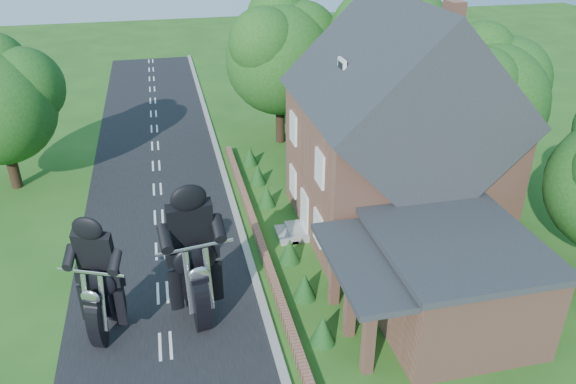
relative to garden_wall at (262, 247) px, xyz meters
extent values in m
plane|color=#225016|center=(-4.30, -5.00, -0.20)|extent=(120.00, 120.00, 0.00)
cube|color=black|center=(-4.30, -5.00, -0.19)|extent=(7.00, 80.00, 0.02)
cube|color=gray|center=(-0.65, -5.00, -0.14)|extent=(0.30, 80.00, 0.12)
cube|color=#98624D|center=(0.00, 0.00, 0.00)|extent=(0.30, 22.00, 0.40)
cube|color=#98624D|center=(6.20, 1.00, 2.80)|extent=(8.00, 8.00, 6.00)
cube|color=#25282C|center=(6.20, 1.00, 5.80)|extent=(8.48, 8.64, 8.48)
cube|color=#98624D|center=(8.20, 1.00, 9.00)|extent=(0.60, 0.90, 1.60)
cube|color=white|center=(3.60, 1.00, 7.30)|extent=(0.12, 0.80, 0.90)
cube|color=black|center=(3.54, 1.00, 7.30)|extent=(0.04, 0.55, 0.65)
cube|color=white|center=(2.14, 1.00, 0.85)|extent=(0.10, 1.10, 2.10)
cube|color=gray|center=(1.80, 1.00, -0.05)|extent=(0.80, 1.60, 0.30)
cube|color=gray|center=(1.30, 1.00, -0.12)|extent=(0.80, 1.60, 0.15)
cube|color=white|center=(2.14, -1.20, 1.40)|extent=(0.10, 1.10, 1.40)
cube|color=black|center=(2.12, -1.20, 1.40)|extent=(0.04, 0.92, 1.22)
cube|color=white|center=(2.14, 3.20, 1.40)|extent=(0.10, 1.10, 1.40)
cube|color=black|center=(2.12, 3.20, 1.40)|extent=(0.04, 0.92, 1.22)
cube|color=white|center=(2.14, -1.20, 4.10)|extent=(0.10, 1.10, 1.40)
cube|color=black|center=(2.12, -1.20, 4.10)|extent=(0.04, 0.92, 1.22)
cube|color=white|center=(2.14, 3.20, 4.10)|extent=(0.10, 1.10, 1.40)
cube|color=black|center=(2.12, 3.20, 4.10)|extent=(0.04, 0.92, 1.22)
cube|color=#98624D|center=(5.70, -5.80, 1.40)|extent=(5.00, 5.60, 3.20)
cube|color=#25282C|center=(5.70, -5.80, 3.12)|extent=(5.30, 5.94, 0.24)
cube|color=#25282C|center=(2.60, -5.80, 2.75)|extent=(2.60, 5.32, 0.22)
cube|color=#98624D|center=(2.00, -7.60, 1.20)|extent=(0.35, 0.35, 2.80)
cube|color=#98624D|center=(2.00, -5.80, 1.20)|extent=(0.35, 0.35, 2.80)
cube|color=#98624D|center=(2.00, -4.00, 1.20)|extent=(0.35, 0.35, 2.80)
cylinder|color=black|center=(12.20, 3.50, 1.30)|extent=(0.56, 0.56, 3.00)
sphere|color=#184513|center=(12.20, 3.50, 4.45)|extent=(6.00, 6.00, 6.00)
sphere|color=#184513|center=(13.55, 4.10, 5.35)|extent=(4.32, 4.32, 4.32)
sphere|color=#184513|center=(11.15, 2.60, 5.65)|extent=(3.72, 3.72, 3.72)
sphere|color=#184513|center=(12.30, 4.70, 6.55)|extent=(3.30, 3.30, 3.30)
cylinder|color=black|center=(9.70, 11.00, 1.60)|extent=(0.56, 0.56, 3.60)
sphere|color=#184513|center=(9.70, 11.00, 5.38)|extent=(7.20, 7.20, 7.20)
sphere|color=#184513|center=(11.32, 11.72, 6.46)|extent=(5.18, 5.18, 5.18)
sphere|color=#184513|center=(8.44, 9.92, 6.82)|extent=(4.46, 4.46, 4.46)
sphere|color=#184513|center=(9.80, 12.44, 7.90)|extent=(3.96, 3.96, 3.96)
cylinder|color=black|center=(3.70, 12.00, 1.50)|extent=(0.56, 0.56, 3.40)
sphere|color=#184513|center=(3.70, 12.00, 4.96)|extent=(6.40, 6.40, 6.40)
sphere|color=#184513|center=(5.14, 12.64, 5.92)|extent=(4.61, 4.61, 4.61)
sphere|color=#184513|center=(2.58, 11.04, 6.24)|extent=(3.97, 3.97, 3.97)
sphere|color=#184513|center=(3.80, 13.28, 7.20)|extent=(3.52, 3.52, 3.52)
cylinder|color=black|center=(-11.30, 9.00, 1.20)|extent=(0.56, 0.56, 2.80)
sphere|color=#184513|center=(-11.30, 9.00, 4.14)|extent=(5.60, 5.60, 5.60)
sphere|color=#184513|center=(-10.04, 9.56, 4.98)|extent=(4.03, 4.03, 4.03)
sphere|color=#184513|center=(-11.20, 10.12, 6.10)|extent=(3.08, 3.08, 3.08)
cone|color=#133C14|center=(1.00, -6.00, 0.35)|extent=(0.90, 0.90, 1.10)
cone|color=#133C14|center=(1.00, -3.50, 0.35)|extent=(0.90, 0.90, 1.10)
cone|color=#133C14|center=(1.00, -1.00, 0.35)|extent=(0.90, 0.90, 1.10)
cone|color=#133C14|center=(1.00, 4.00, 0.35)|extent=(0.90, 0.90, 1.10)
cone|color=#133C14|center=(1.00, 6.50, 0.35)|extent=(0.90, 0.90, 1.10)
cone|color=#133C14|center=(1.00, 9.00, 0.35)|extent=(0.90, 0.90, 1.10)
camera|label=1|loc=(-3.48, -20.11, 13.37)|focal=35.00mm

